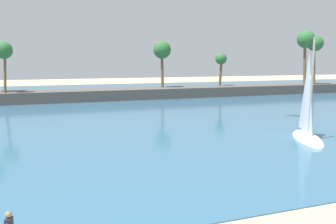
% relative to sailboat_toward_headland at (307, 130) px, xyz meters
% --- Properties ---
extents(sea, '(220.00, 86.46, 0.06)m').
position_rel_sailboat_toward_headland_xyz_m(sea, '(-16.46, 32.53, -0.83)').
color(sea, '#33607F').
rests_on(sea, ground).
extents(palm_headland, '(111.52, 6.00, 12.70)m').
position_rel_sailboat_toward_headland_xyz_m(palm_headland, '(-13.85, 35.75, 1.25)').
color(palm_headland, '#514C47').
rests_on(palm_headland, ground).
extents(sailboat_toward_headland, '(4.26, 6.32, 8.88)m').
position_rel_sailboat_toward_headland_xyz_m(sailboat_toward_headland, '(0.00, 0.00, 0.00)').
color(sailboat_toward_headland, white).
rests_on(sailboat_toward_headland, sea).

